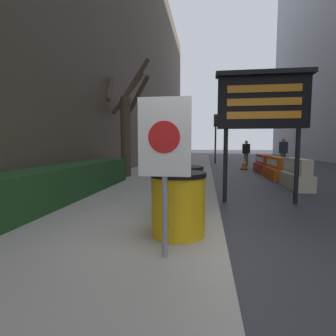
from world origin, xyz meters
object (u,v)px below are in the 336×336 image
object	(u,v)px
traffic_cone_far	(262,163)
traffic_light_far_side	(301,127)
jersey_barrier_cream	(296,175)
pedestrian_worker	(283,150)
pedestrian_passerby	(246,151)
traffic_cone_mid	(294,167)
traffic_light_near_curb	(216,128)
barrel_drum_middle	(181,191)
barrel_drum_foreground	(178,204)
jersey_barrier_orange_far	(277,169)
warning_sign	(164,149)
traffic_cone_near	(244,164)
jersey_barrier_red_striped	(264,165)
message_board	(263,103)

from	to	relation	value
traffic_cone_far	traffic_light_far_side	xyz separation A→B (m)	(3.92, 5.85, 2.34)
jersey_barrier_cream	pedestrian_worker	bearing A→B (deg)	77.44
traffic_cone_far	pedestrian_passerby	size ratio (longest dim) A/B	0.39
traffic_cone_mid	traffic_cone_far	world-z (taller)	traffic_cone_mid
traffic_cone_far	traffic_light_near_curb	distance (m)	4.86
barrel_drum_middle	jersey_barrier_cream	size ratio (longest dim) A/B	0.49
jersey_barrier_cream	traffic_light_near_curb	size ratio (longest dim) A/B	0.51
barrel_drum_foreground	jersey_barrier_orange_far	bearing A→B (deg)	66.98
warning_sign	jersey_barrier_orange_far	size ratio (longest dim) A/B	0.89
jersey_barrier_orange_far	traffic_light_near_curb	distance (m)	8.66
barrel_drum_middle	traffic_cone_near	xyz separation A→B (m)	(2.45, 10.16, -0.25)
barrel_drum_middle	jersey_barrier_red_striped	xyz separation A→B (m)	(3.17, 8.82, -0.20)
jersey_barrier_cream	pedestrian_passerby	distance (m)	8.71
message_board	traffic_light_far_side	distance (m)	16.04
jersey_barrier_cream	traffic_light_near_curb	xyz separation A→B (m)	(-2.11, 10.41, 2.09)
warning_sign	traffic_cone_far	distance (m)	13.18
jersey_barrier_red_striped	traffic_cone_near	bearing A→B (deg)	118.22
traffic_cone_mid	traffic_cone_far	size ratio (longest dim) A/B	1.12
traffic_light_far_side	pedestrian_worker	world-z (taller)	traffic_light_far_side
jersey_barrier_red_striped	traffic_light_near_curb	distance (m)	6.48
pedestrian_worker	traffic_cone_near	bearing A→B (deg)	55.82
warning_sign	jersey_barrier_cream	world-z (taller)	warning_sign
traffic_cone_far	traffic_light_far_side	size ratio (longest dim) A/B	0.17
traffic_cone_far	pedestrian_worker	bearing A→B (deg)	25.95
traffic_light_far_side	pedestrian_worker	xyz separation A→B (m)	(-2.64, -5.22, -1.61)
pedestrian_passerby	warning_sign	bearing A→B (deg)	110.64
traffic_cone_near	pedestrian_worker	xyz separation A→B (m)	(2.39, 1.49, 0.70)
traffic_light_far_side	jersey_barrier_red_striped	bearing A→B (deg)	-118.15
barrel_drum_foreground	traffic_light_far_side	bearing A→B (deg)	67.33
jersey_barrier_red_striped	traffic_cone_mid	bearing A→B (deg)	-37.56
barrel_drum_middle	jersey_barrier_orange_far	world-z (taller)	barrel_drum_middle
barrel_drum_foreground	pedestrian_passerby	world-z (taller)	pedestrian_passerby
jersey_barrier_orange_far	pedestrian_passerby	distance (m)	6.44
traffic_cone_near	traffic_cone_mid	bearing A→B (deg)	-50.08
traffic_cone_mid	pedestrian_passerby	size ratio (longest dim) A/B	0.43
jersey_barrier_orange_far	traffic_light_near_curb	xyz separation A→B (m)	(-2.11, 8.13, 2.12)
traffic_light_far_side	pedestrian_passerby	world-z (taller)	traffic_light_far_side
jersey_barrier_orange_far	traffic_cone_far	distance (m)	4.60
jersey_barrier_orange_far	traffic_cone_far	xyz separation A→B (m)	(0.38, 4.58, -0.08)
jersey_barrier_cream	jersey_barrier_orange_far	world-z (taller)	jersey_barrier_cream
traffic_light_far_side	pedestrian_passerby	distance (m)	6.30
warning_sign	traffic_cone_near	size ratio (longest dim) A/B	2.60
barrel_drum_foreground	traffic_cone_mid	world-z (taller)	barrel_drum_foreground
jersey_barrier_red_striped	traffic_cone_mid	xyz separation A→B (m)	(1.12, -0.86, -0.04)
jersey_barrier_cream	jersey_barrier_red_striped	bearing A→B (deg)	90.00
warning_sign	pedestrian_worker	size ratio (longest dim) A/B	0.98
barrel_drum_foreground	traffic_light_near_curb	world-z (taller)	traffic_light_near_curb
pedestrian_passerby	barrel_drum_foreground	bearing A→B (deg)	110.33
barrel_drum_middle	warning_sign	xyz separation A→B (m)	(-0.02, -1.63, 0.74)
barrel_drum_foreground	warning_sign	size ratio (longest dim) A/B	0.50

